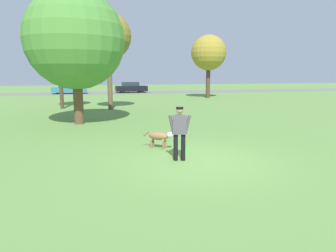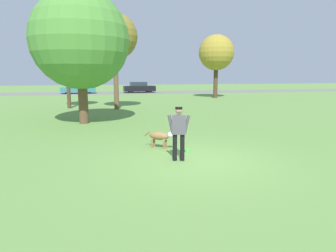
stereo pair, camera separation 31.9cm
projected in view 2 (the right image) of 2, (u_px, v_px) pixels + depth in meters
name	position (u px, v px, depth m)	size (l,w,h in m)	color
ground_plane	(197.00, 161.00, 8.74)	(120.00, 120.00, 0.00)	#608C42
far_road_strip	(125.00, 93.00, 39.51)	(120.00, 6.00, 0.01)	slate
person	(179.00, 130.00, 8.64)	(0.66, 0.30, 1.58)	black
dog	(160.00, 136.00, 10.16)	(0.96, 0.78, 0.60)	olive
frisbee	(187.00, 150.00, 9.95)	(0.21, 0.21, 0.02)	#33D838
tree_far_right	(216.00, 53.00, 30.46)	(3.60, 3.60, 6.42)	#4C3826
tree_mid_center	(115.00, 37.00, 20.57)	(3.15, 3.15, 6.62)	brown
tree_far_left	(66.00, 40.00, 21.13)	(2.65, 2.65, 6.22)	#4C3826
tree_near_left	(80.00, 40.00, 14.64)	(4.81, 4.81, 6.54)	brown
parked_car_teal	(78.00, 89.00, 37.82)	(4.33, 1.98, 1.22)	teal
parked_car_black	(139.00, 87.00, 39.68)	(4.19, 2.01, 1.41)	black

